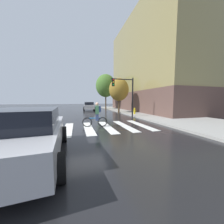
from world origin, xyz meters
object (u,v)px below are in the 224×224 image
street_tree_near (119,90)px  street_tree_mid (106,86)px  cyclist (97,115)px  fire_hydrant (135,111)px  sedan_near (27,134)px  sedan_mid (89,106)px  traffic_light_near (125,90)px

street_tree_near → street_tree_mid: size_ratio=0.70×
cyclist → fire_hydrant: size_ratio=2.18×
sedan_near → fire_hydrant: bearing=49.6°
sedan_mid → cyclist: 14.97m
cyclist → traffic_light_near: bearing=46.0°
street_tree_mid → sedan_mid: bearing=-155.2°
cyclist → street_tree_mid: street_tree_mid is taller
sedan_near → street_tree_near: size_ratio=0.95×
sedan_near → sedan_mid: 19.60m
fire_hydrant → sedan_mid: bearing=116.2°
fire_hydrant → street_tree_mid: (-1.08, 11.10, 4.27)m
street_tree_near → street_tree_mid: (-0.05, 8.10, 1.44)m
sedan_near → fire_hydrant: sedan_near is taller
street_tree_mid → traffic_light_near: bearing=-93.8°
street_tree_mid → cyclist: bearing=-105.1°
sedan_near → street_tree_mid: street_tree_mid is taller
sedan_mid → street_tree_mid: 5.62m
sedan_near → cyclist: (2.77, 4.31, 0.02)m
sedan_mid → street_tree_near: (3.62, -6.45, 2.57)m
sedan_mid → fire_hydrant: 10.53m
fire_hydrant → street_tree_near: street_tree_near is taller
traffic_light_near → sedan_near: bearing=-128.4°
cyclist → traffic_light_near: (3.63, 3.75, 2.02)m
sedan_mid → street_tree_near: street_tree_near is taller
sedan_near → cyclist: cyclist is taller
cyclist → street_tree_near: bearing=61.9°
fire_hydrant → street_tree_mid: street_tree_mid is taller
street_tree_near → fire_hydrant: bearing=-71.0°
fire_hydrant → street_tree_near: 4.25m
sedan_near → traffic_light_near: size_ratio=1.12×
fire_hydrant → street_tree_near: bearing=109.0°
fire_hydrant → street_tree_mid: bearing=95.6°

